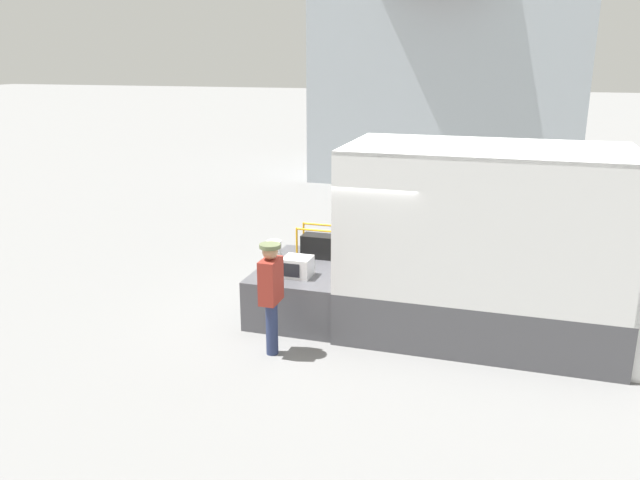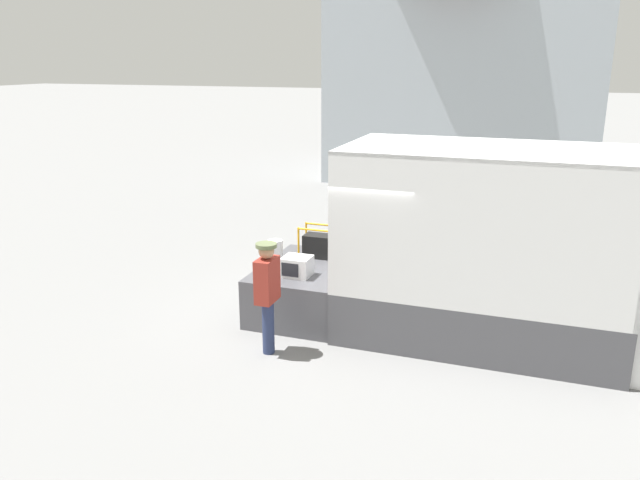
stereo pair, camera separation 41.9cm
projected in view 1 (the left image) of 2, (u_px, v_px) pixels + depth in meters
The scene contains 8 objects.
ground_plane at pixel (349, 316), 10.73m from camera, with size 160.00×160.00×0.00m, color gray.
box_truck at pixel (586, 289), 9.43m from camera, with size 6.39×2.34×3.01m.
tailgate_deck at pixel (307, 289), 10.83m from camera, with size 1.53×2.22×0.83m, color #4C4C51.
microwave at pixel (298, 267), 10.17m from camera, with size 0.45×0.42×0.33m.
portable_generator at pixel (320, 246), 11.15m from camera, with size 0.73×0.42×0.57m.
orange_bucket at pixel (274, 252), 10.82m from camera, with size 0.26×0.26×0.40m.
worker_person at pixel (271, 288), 9.08m from camera, with size 0.31×0.44×1.72m.
house_backdrop at pixel (451, 53), 22.63m from camera, with size 9.49×6.63×8.71m.
Camera 1 is at (2.43, -9.64, 4.27)m, focal length 35.00 mm.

